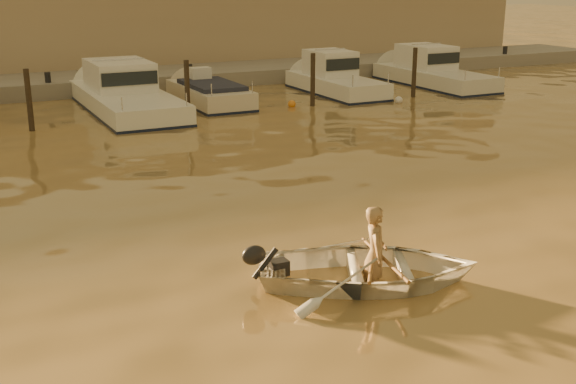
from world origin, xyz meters
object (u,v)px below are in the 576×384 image
person (375,254)px  moored_boat_3 (210,98)px  moored_boat_5 (434,72)px  dinghy (369,268)px  moored_boat_4 (336,79)px  waterfront_building (105,24)px  moored_boat_2 (126,94)px

person → moored_boat_3: size_ratio=0.28×
moored_boat_5 → person: bearing=-129.7°
dinghy → moored_boat_3: moored_boat_3 is taller
moored_boat_5 → moored_boat_3: bearing=180.0°
moored_boat_3 → moored_boat_4: bearing=0.0°
moored_boat_3 → moored_boat_4: (5.68, 0.00, 0.40)m
moored_boat_4 → waterfront_building: (-7.11, 11.00, 1.77)m
person → moored_boat_3: 17.56m
moored_boat_5 → waterfront_building: waterfront_building is taller
person → waterfront_building: bearing=20.8°
person → waterfront_building: waterfront_building is taller
dinghy → person: (0.09, -0.04, 0.26)m
moored_boat_2 → moored_boat_5: (14.05, 0.00, 0.00)m
moored_boat_5 → moored_boat_4: bearing=180.0°
moored_boat_3 → moored_boat_4: moored_boat_4 is taller
moored_boat_5 → waterfront_building: (-12.20, 11.00, 1.77)m
moored_boat_3 → moored_boat_5: moored_boat_5 is taller
waterfront_building → moored_boat_2: bearing=-99.5°
dinghy → moored_boat_2: size_ratio=0.41×
moored_boat_3 → moored_boat_4: 5.70m
moored_boat_2 → dinghy: bearing=-91.0°
moored_boat_5 → moored_boat_2: bearing=180.0°
dinghy → moored_boat_5: bearing=-15.0°
person → waterfront_building: (2.07, 28.21, 1.89)m
dinghy → moored_boat_4: bearing=-3.4°
moored_boat_4 → moored_boat_5: size_ratio=0.85×
dinghy → moored_boat_4: (9.27, 17.17, 0.37)m
person → moored_boat_4: (9.18, 17.21, 0.11)m
moored_boat_2 → moored_boat_5: bearing=0.0°
dinghy → moored_boat_5: size_ratio=0.48×
moored_boat_3 → person: bearing=-101.5°
dinghy → moored_boat_3: (3.59, 17.17, -0.03)m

